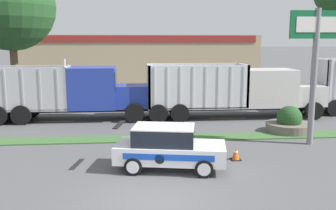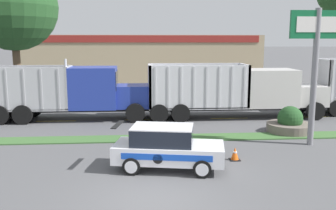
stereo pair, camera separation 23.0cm
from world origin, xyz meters
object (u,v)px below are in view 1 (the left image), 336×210
Objects in this scene: stone_planter at (289,123)px; traffic_cone at (236,153)px; store_sign_post at (316,51)px; dump_truck_mid at (77,93)px; rally_car at (168,147)px; dump_truck_far_right at (251,92)px.

stone_planter is 4.43× the size of traffic_cone.
store_sign_post is 2.60× the size of stone_planter.
store_sign_post is at bearing -89.22° from stone_planter.
store_sign_post is at bearing -29.20° from dump_truck_mid.
rally_car is 8.39m from store_sign_post.
dump_truck_mid is at bearing 150.80° from store_sign_post.
dump_truck_mid is 2.51× the size of rally_car.
traffic_cone is (7.69, -8.66, -1.40)m from dump_truck_mid.
dump_truck_mid is 20.22× the size of traffic_cone.
stone_planter is at bearing 90.78° from store_sign_post.
stone_planter is at bearing 47.01° from traffic_cone.
stone_planter is 6.05m from traffic_cone.
stone_planter is at bearing 36.97° from rally_car.
rally_car reaches higher than traffic_cone.
store_sign_post reaches higher than rally_car.
dump_truck_far_right is 9.28m from traffic_cone.
rally_car is at bearing -157.69° from store_sign_post.
dump_truck_far_right is 20.76× the size of traffic_cone.
dump_truck_mid reaches higher than traffic_cone.
dump_truck_far_right is at bearing 97.80° from store_sign_post.
dump_truck_far_right reaches higher than stone_planter.
traffic_cone is (-4.15, -2.04, -4.15)m from store_sign_post.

